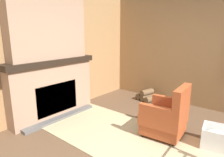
{
  "coord_description": "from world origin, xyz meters",
  "views": [
    {
      "loc": [
        1.15,
        -2.29,
        1.8
      ],
      "look_at": [
        -1.22,
        0.57,
        0.9
      ],
      "focal_mm": 32.0,
      "sensor_mm": 36.0,
      "label": 1
    }
  ],
  "objects_px": {
    "armchair": "(166,118)",
    "laundry_basket": "(218,138)",
    "storage_case": "(74,53)",
    "firewood_stack": "(147,96)",
    "decorative_plate_on_mantel": "(48,52)",
    "oil_lamp_vase": "(26,56)"
  },
  "relations": [
    {
      "from": "storage_case",
      "to": "oil_lamp_vase",
      "type": "bearing_deg",
      "value": -90.01
    },
    {
      "from": "storage_case",
      "to": "armchair",
      "type": "bearing_deg",
      "value": 2.61
    },
    {
      "from": "laundry_basket",
      "to": "oil_lamp_vase",
      "type": "height_order",
      "value": "oil_lamp_vase"
    },
    {
      "from": "laundry_basket",
      "to": "oil_lamp_vase",
      "type": "xyz_separation_m",
      "value": [
        -3.03,
        -1.41,
        1.17
      ]
    },
    {
      "from": "laundry_basket",
      "to": "decorative_plate_on_mantel",
      "type": "bearing_deg",
      "value": -163.04
    },
    {
      "from": "armchair",
      "to": "laundry_basket",
      "type": "bearing_deg",
      "value": -172.59
    },
    {
      "from": "firewood_stack",
      "to": "laundry_basket",
      "type": "distance_m",
      "value": 2.32
    },
    {
      "from": "armchair",
      "to": "laundry_basket",
      "type": "relative_size",
      "value": 1.75
    },
    {
      "from": "firewood_stack",
      "to": "oil_lamp_vase",
      "type": "height_order",
      "value": "oil_lamp_vase"
    },
    {
      "from": "firewood_stack",
      "to": "storage_case",
      "type": "relative_size",
      "value": 2.22
    },
    {
      "from": "armchair",
      "to": "storage_case",
      "type": "height_order",
      "value": "storage_case"
    },
    {
      "from": "laundry_basket",
      "to": "decorative_plate_on_mantel",
      "type": "relative_size",
      "value": 1.75
    },
    {
      "from": "armchair",
      "to": "firewood_stack",
      "type": "bearing_deg",
      "value": -55.4
    },
    {
      "from": "armchair",
      "to": "laundry_basket",
      "type": "height_order",
      "value": "armchair"
    },
    {
      "from": "firewood_stack",
      "to": "decorative_plate_on_mantel",
      "type": "height_order",
      "value": "decorative_plate_on_mantel"
    },
    {
      "from": "decorative_plate_on_mantel",
      "to": "firewood_stack",
      "type": "bearing_deg",
      "value": 63.33
    },
    {
      "from": "oil_lamp_vase",
      "to": "storage_case",
      "type": "height_order",
      "value": "oil_lamp_vase"
    },
    {
      "from": "firewood_stack",
      "to": "laundry_basket",
      "type": "height_order",
      "value": "laundry_basket"
    },
    {
      "from": "armchair",
      "to": "decorative_plate_on_mantel",
      "type": "bearing_deg",
      "value": 13.0
    },
    {
      "from": "firewood_stack",
      "to": "storage_case",
      "type": "height_order",
      "value": "storage_case"
    },
    {
      "from": "laundry_basket",
      "to": "storage_case",
      "type": "bearing_deg",
      "value": -174.69
    },
    {
      "from": "armchair",
      "to": "firewood_stack",
      "type": "height_order",
      "value": "armchair"
    }
  ]
}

